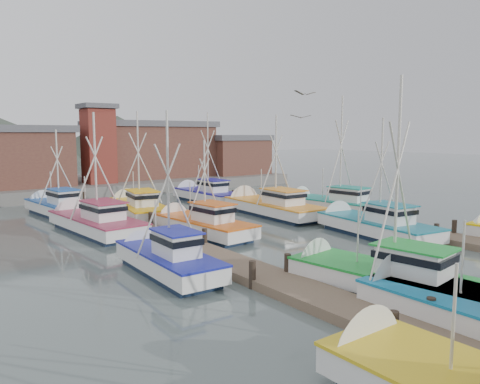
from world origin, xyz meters
TOP-DOWN VIEW (x-y plane):
  - ground at (0.00, 0.00)m, footprint 260.00×260.00m
  - dock_left at (-7.00, 4.04)m, footprint 2.30×46.00m
  - dock_right at (7.00, 4.04)m, footprint 2.30×46.00m
  - quay at (0.00, 37.00)m, footprint 44.00×16.00m
  - shed_left at (-11.00, 35.00)m, footprint 12.72×8.48m
  - shed_center at (6.00, 37.00)m, footprint 14.84×9.54m
  - shed_right at (17.00, 34.00)m, footprint 8.48×6.36m
  - lookout_tower at (-2.00, 33.00)m, footprint 3.60×3.60m
  - boat_4 at (-4.24, -5.54)m, footprint 3.96×9.15m
  - boat_5 at (4.64, 1.74)m, footprint 3.96×9.41m
  - boat_6 at (-9.97, 2.28)m, footprint 3.30×7.79m
  - boat_8 at (-4.26, 8.51)m, footprint 3.38×8.77m
  - boat_9 at (4.36, 11.65)m, footprint 3.77×10.51m
  - boat_10 at (-9.51, 13.52)m, footprint 3.84×9.95m
  - boat_11 at (9.43, 9.48)m, footprint 4.18×9.72m
  - boat_12 at (-4.59, 17.38)m, footprint 4.34×9.73m
  - boat_13 at (4.13, 21.27)m, footprint 3.75×9.11m
  - boat_14 at (-9.68, 21.69)m, footprint 3.53×8.83m
  - gull_near at (-3.16, -0.02)m, footprint 1.55×0.65m
  - gull_far at (-0.05, 3.52)m, footprint 1.55×0.64m

SIDE VIEW (x-z plane):
  - ground at x=0.00m, z-range 0.00..0.00m
  - dock_left at x=-7.00m, z-range -0.54..0.96m
  - dock_right at x=7.00m, z-range -0.54..0.96m
  - quay at x=0.00m, z-range 0.00..1.20m
  - boat_8 at x=-4.26m, z-range -2.75..4.10m
  - boat_14 at x=-9.68m, z-range -3.11..4.47m
  - boat_5 at x=4.64m, z-range -3.48..4.84m
  - boat_9 at x=4.36m, z-range -3.82..5.18m
  - boat_6 at x=-9.97m, z-range -3.39..4.75m
  - boat_12 at x=-4.59m, z-range -3.87..5.23m
  - boat_10 at x=-9.51m, z-range -3.72..5.08m
  - boat_13 at x=4.13m, z-range -3.99..5.35m
  - boat_4 at x=-4.24m, z-range -4.07..5.43m
  - boat_11 at x=9.43m, z-range -4.53..5.90m
  - shed_right at x=17.00m, z-range 1.24..6.44m
  - shed_left at x=-11.00m, z-range 1.24..7.44m
  - shed_center at x=6.00m, z-range 1.24..8.14m
  - lookout_tower at x=-2.00m, z-range 1.30..9.80m
  - gull_far at x=-0.05m, z-range 7.43..7.67m
  - gull_near at x=-3.16m, z-range 8.42..8.66m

